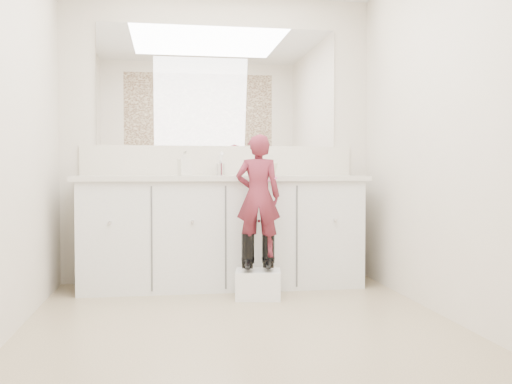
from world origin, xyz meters
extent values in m
plane|color=#807154|center=(0.00, 0.00, 0.00)|extent=(3.00, 3.00, 0.00)
plane|color=beige|center=(0.00, 1.50, 1.20)|extent=(2.60, 0.00, 2.60)
plane|color=beige|center=(0.00, -1.50, 1.20)|extent=(2.60, 0.00, 2.60)
plane|color=beige|center=(-1.30, 0.00, 1.20)|extent=(0.00, 3.00, 3.00)
plane|color=beige|center=(1.30, 0.00, 1.20)|extent=(0.00, 3.00, 3.00)
cube|color=silver|center=(0.00, 1.23, 0.42)|extent=(2.20, 0.55, 0.85)
cube|color=beige|center=(0.00, 1.21, 0.87)|extent=(2.28, 0.58, 0.04)
cube|color=beige|center=(0.00, 1.49, 1.02)|extent=(2.28, 0.03, 0.25)
cube|color=white|center=(0.00, 1.49, 1.64)|extent=(2.00, 0.02, 1.00)
cylinder|color=silver|center=(0.00, 1.38, 0.94)|extent=(0.08, 0.08, 0.10)
imported|color=beige|center=(0.41, 1.29, 0.94)|extent=(0.15, 0.15, 0.11)
imported|color=beige|center=(-0.30, 1.21, 0.99)|extent=(0.11, 0.12, 0.20)
cube|color=white|center=(0.22, 0.75, 0.10)|extent=(0.36, 0.32, 0.21)
imported|color=#A33242|center=(0.22, 0.75, 0.75)|extent=(0.35, 0.26, 0.88)
cylinder|color=#E559AA|center=(0.29, 0.74, 0.86)|extent=(0.14, 0.04, 0.06)
camera|label=1|loc=(-0.44, -3.32, 0.92)|focal=40.00mm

